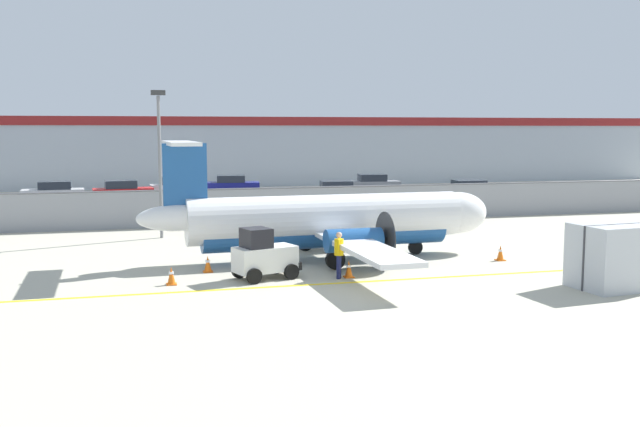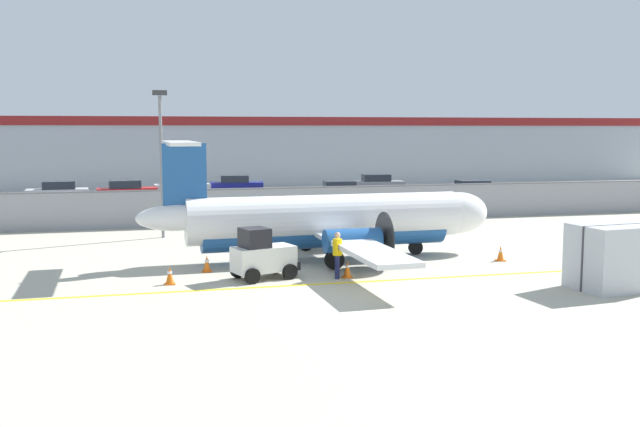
{
  "view_description": "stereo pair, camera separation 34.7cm",
  "coord_description": "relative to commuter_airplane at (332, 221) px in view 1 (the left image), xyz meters",
  "views": [
    {
      "loc": [
        -8.24,
        -21.65,
        5.41
      ],
      "look_at": [
        -0.64,
        7.62,
        1.8
      ],
      "focal_mm": 40.0,
      "sensor_mm": 36.0,
      "label": 1
    },
    {
      "loc": [
        -7.9,
        -21.73,
        5.41
      ],
      "look_at": [
        -0.64,
        7.62,
        1.8
      ],
      "focal_mm": 40.0,
      "sensor_mm": 36.0,
      "label": 2
    }
  ],
  "objects": [
    {
      "name": "parking_lot_strip",
      "position": [
        0.37,
        22.87,
        -1.54
      ],
      "size": [
        98.0,
        17.0,
        0.12
      ],
      "color": "#38383A",
      "rests_on": "ground"
    },
    {
      "name": "parked_car_0",
      "position": [
        -13.55,
        25.16,
        -0.71
      ],
      "size": [
        4.28,
        2.17,
        1.58
      ],
      "rotation": [
        0.0,
        0.0,
        3.19
      ],
      "color": "silver",
      "rests_on": "parking_lot_strip"
    },
    {
      "name": "parked_car_4",
      "position": [
        5.9,
        20.58,
        -0.71
      ],
      "size": [
        4.36,
        2.36,
        1.58
      ],
      "rotation": [
        0.0,
        0.0,
        3.03
      ],
      "color": "slate",
      "rests_on": "parking_lot_strip"
    },
    {
      "name": "cargo_container",
      "position": [
        7.71,
        -7.73,
        -0.5
      ],
      "size": [
        2.59,
        2.24,
        2.2
      ],
      "rotation": [
        0.0,
        0.0,
        0.1
      ],
      "color": "#B7BCC1",
      "rests_on": "ground"
    },
    {
      "name": "parked_car_2",
      "position": [
        -4.74,
        27.67,
        -0.71
      ],
      "size": [
        4.35,
        2.32,
        1.58
      ],
      "rotation": [
        0.0,
        0.0,
        0.1
      ],
      "color": "silver",
      "rests_on": "parking_lot_strip"
    },
    {
      "name": "background_building",
      "position": [
        0.37,
        41.36,
        1.66
      ],
      "size": [
        91.0,
        8.1,
        6.5
      ],
      "color": "#A8B2BC",
      "rests_on": "ground"
    },
    {
      "name": "perimeter_fence",
      "position": [
        0.37,
        11.37,
        -0.49
      ],
      "size": [
        98.0,
        0.1,
        2.1
      ],
      "color": "gray",
      "rests_on": "ground"
    },
    {
      "name": "parked_car_1",
      "position": [
        -8.8,
        24.87,
        -0.71
      ],
      "size": [
        4.34,
        2.3,
        1.58
      ],
      "rotation": [
        0.0,
        0.0,
        0.09
      ],
      "color": "red",
      "rests_on": "parking_lot_strip"
    },
    {
      "name": "commuter_airplane",
      "position": [
        0.0,
        0.0,
        0.0
      ],
      "size": [
        15.06,
        16.05,
        4.92
      ],
      "rotation": [
        0.0,
        0.0,
        0.03
      ],
      "color": "white",
      "rests_on": "ground"
    },
    {
      "name": "apron_light_pole",
      "position": [
        -6.69,
        7.69,
        2.7
      ],
      "size": [
        0.7,
        0.3,
        7.27
      ],
      "color": "slate",
      "rests_on": "ground"
    },
    {
      "name": "ground_crew_worker",
      "position": [
        -0.81,
        -3.83,
        -0.65
      ],
      "size": [
        0.44,
        0.54,
        1.7
      ],
      "rotation": [
        0.0,
        0.0,
        2.76
      ],
      "color": "#191E4C",
      "rests_on": "ground"
    },
    {
      "name": "traffic_cone_far_right",
      "position": [
        6.61,
        -2.13,
        -1.29
      ],
      "size": [
        0.36,
        0.36,
        0.64
      ],
      "color": "orange",
      "rests_on": "ground"
    },
    {
      "name": "ground_plane",
      "position": [
        0.37,
        -4.63,
        -1.6
      ],
      "size": [
        140.0,
        140.0,
        0.01
      ],
      "color": "#B2AD99"
    },
    {
      "name": "parked_car_6",
      "position": [
        15.66,
        18.88,
        -0.71
      ],
      "size": [
        4.29,
        2.2,
        1.58
      ],
      "rotation": [
        0.0,
        0.0,
        -0.06
      ],
      "color": "#19662D",
      "rests_on": "parking_lot_strip"
    },
    {
      "name": "traffic_cone_near_left",
      "position": [
        -5.32,
        -1.51,
        -1.29
      ],
      "size": [
        0.36,
        0.36,
        0.64
      ],
      "color": "orange",
      "rests_on": "ground"
    },
    {
      "name": "parked_car_3",
      "position": [
        -0.37,
        28.58,
        -0.71
      ],
      "size": [
        4.36,
        2.37,
        1.58
      ],
      "rotation": [
        0.0,
        0.0,
        -0.11
      ],
      "color": "navy",
      "rests_on": "parking_lot_strip"
    },
    {
      "name": "parked_car_5",
      "position": [
        11.03,
        27.04,
        -0.71
      ],
      "size": [
        4.36,
        2.35,
        1.58
      ],
      "rotation": [
        0.0,
        0.0,
        -0.11
      ],
      "color": "gray",
      "rests_on": "parking_lot_strip"
    },
    {
      "name": "traffic_cone_far_left",
      "position": [
        -6.77,
        -3.4,
        -1.29
      ],
      "size": [
        0.36,
        0.36,
        0.64
      ],
      "color": "orange",
      "rests_on": "ground"
    },
    {
      "name": "traffic_cone_near_right",
      "position": [
        -0.42,
        -3.79,
        -1.29
      ],
      "size": [
        0.36,
        0.36,
        0.64
      ],
      "color": "orange",
      "rests_on": "ground"
    },
    {
      "name": "baggage_tug",
      "position": [
        -3.47,
        -3.25,
        -0.75
      ],
      "size": [
        2.55,
        1.94,
        1.88
      ],
      "rotation": [
        0.0,
        0.0,
        0.31
      ],
      "color": "silver",
      "rests_on": "ground"
    }
  ]
}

